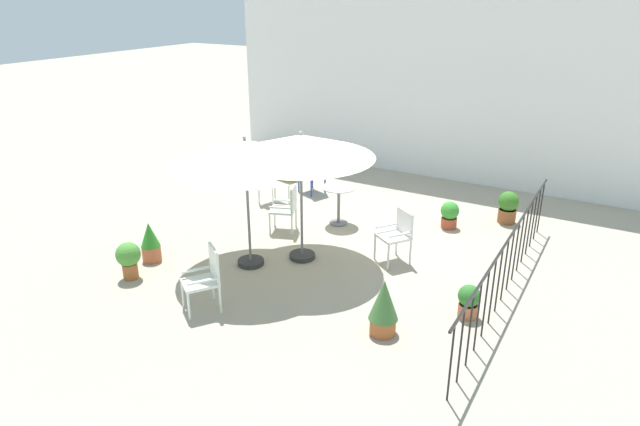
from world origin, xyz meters
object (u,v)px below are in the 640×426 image
patio_chair_4 (397,232)px  potted_plant_3 (469,301)px  patio_chair_3 (206,276)px  potted_plant_2 (150,242)px  patio_umbrella_1 (245,153)px  cafe_table_0 (339,198)px  potted_plant_1 (129,258)px  patio_chair_0 (314,171)px  patio_chair_1 (271,179)px  patio_umbrella_0 (301,147)px  potted_plant_4 (450,214)px  potted_plant_0 (384,306)px  patio_chair_2 (287,206)px  potted_plant_5 (508,206)px

patio_chair_4 → potted_plant_3: bearing=-35.7°
patio_chair_3 → potted_plant_2: bearing=159.1°
patio_umbrella_1 → potted_plant_2: patio_umbrella_1 is taller
cafe_table_0 → potted_plant_1: size_ratio=1.24×
patio_chair_0 → potted_plant_3: size_ratio=1.92×
patio_chair_1 → potted_plant_1: bearing=-89.8°
potted_plant_1 → patio_chair_4: bearing=38.0°
potted_plant_3 → patio_chair_0: bearing=143.3°
patio_chair_4 → potted_plant_3: (1.55, -1.11, -0.27)m
patio_chair_1 → potted_plant_1: (0.01, -3.95, -0.18)m
patio_umbrella_0 → potted_plant_4: (1.76, 2.54, -1.69)m
cafe_table_0 → patio_chair_4: 1.88m
patio_umbrella_1 → potted_plant_1: size_ratio=3.99×
potted_plant_1 → potted_plant_2: bearing=105.1°
patio_chair_3 → potted_plant_3: bearing=26.6°
patio_chair_0 → patio_chair_4: (2.93, -2.23, 0.01)m
patio_chair_4 → potted_plant_3: patio_chair_4 is taller
potted_plant_0 → potted_plant_3: size_ratio=1.63×
patio_umbrella_1 → cafe_table_0: 2.72m
potted_plant_2 → potted_plant_3: (5.15, 0.95, -0.09)m
patio_chair_3 → patio_chair_4: (1.76, 2.77, 0.00)m
patio_chair_0 → patio_chair_3: patio_chair_3 is taller
patio_chair_2 → potted_plant_0: 3.73m
potted_plant_1 → patio_chair_2: bearing=68.1°
potted_plant_1 → potted_plant_4: potted_plant_1 is taller
patio_umbrella_0 → potted_plant_2: patio_umbrella_0 is taller
patio_umbrella_1 → potted_plant_0: 3.22m
potted_plant_5 → patio_chair_4: bearing=-114.7°
patio_chair_0 → patio_chair_1: patio_chair_0 is taller
patio_umbrella_0 → potted_plant_1: (-1.99, -1.98, -1.61)m
patio_chair_4 → potted_plant_1: size_ratio=1.46×
cafe_table_0 → potted_plant_2: (-1.97, -3.02, -0.18)m
potted_plant_3 → potted_plant_5: (-0.32, 3.78, 0.08)m
potted_plant_2 → potted_plant_3: 5.24m
potted_plant_4 → potted_plant_3: bearing=-67.4°
patio_chair_0 → potted_plant_3: patio_chair_0 is taller
cafe_table_0 → patio_chair_4: size_ratio=0.85×
patio_chair_3 → potted_plant_3: patio_chair_3 is taller
patio_chair_4 → potted_plant_4: patio_chair_4 is taller
patio_umbrella_1 → potted_plant_5: 5.42m
patio_chair_4 → patio_chair_0: bearing=142.7°
patio_umbrella_1 → patio_chair_4: 2.83m
potted_plant_0 → potted_plant_5: size_ratio=1.25×
patio_chair_3 → potted_plant_4: bearing=65.7°
patio_chair_0 → potted_plant_2: (-0.67, -4.30, -0.17)m
patio_umbrella_0 → patio_chair_1: patio_umbrella_0 is taller
patio_chair_1 → potted_plant_3: patio_chair_1 is taller
patio_umbrella_1 → patio_chair_0: (-0.87, 3.57, -1.41)m
patio_umbrella_0 → potted_plant_3: 3.47m
patio_umbrella_1 → cafe_table_0: patio_umbrella_1 is taller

